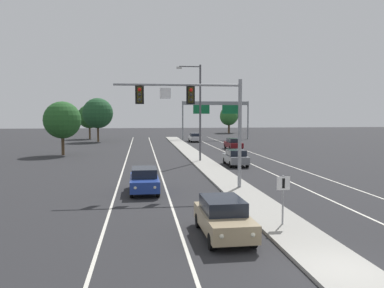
{
  "coord_description": "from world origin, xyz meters",
  "views": [
    {
      "loc": [
        -6.34,
        -11.68,
        5.09
      ],
      "look_at": [
        -3.2,
        12.97,
        3.2
      ],
      "focal_mm": 37.52,
      "sensor_mm": 36.0,
      "label": 1
    }
  ],
  "objects_px": {
    "overhead_signal_mast": "(200,109)",
    "tree_far_left_c": "(98,113)",
    "car_receding_grey": "(236,157)",
    "car_receding_darkred": "(233,144)",
    "car_oncoming_blue": "(144,180)",
    "tree_far_left_b": "(62,120)",
    "car_receding_silver": "(195,137)",
    "tree_far_left_a": "(89,117)",
    "tree_far_right_a": "(229,115)",
    "median_sign_post": "(283,192)",
    "tree_far_right_b": "(229,117)",
    "street_lamp_median": "(198,107)",
    "highway_sign_gantry": "(216,108)",
    "car_oncoming_tan": "(223,217)"
  },
  "relations": [
    {
      "from": "highway_sign_gantry",
      "to": "tree_far_left_a",
      "type": "relative_size",
      "value": 1.93
    },
    {
      "from": "tree_far_right_a",
      "to": "street_lamp_median",
      "type": "bearing_deg",
      "value": -105.46
    },
    {
      "from": "car_receding_darkred",
      "to": "highway_sign_gantry",
      "type": "bearing_deg",
      "value": 86.01
    },
    {
      "from": "car_oncoming_blue",
      "to": "tree_far_left_b",
      "type": "xyz_separation_m",
      "value": [
        -9.7,
        24.74,
        3.47
      ]
    },
    {
      "from": "car_receding_silver",
      "to": "tree_far_left_b",
      "type": "xyz_separation_m",
      "value": [
        -19.11,
        -20.69,
        3.47
      ]
    },
    {
      "from": "car_receding_silver",
      "to": "car_receding_grey",
      "type": "bearing_deg",
      "value": -90.74
    },
    {
      "from": "car_receding_grey",
      "to": "tree_far_left_a",
      "type": "xyz_separation_m",
      "value": [
        -19.41,
        44.42,
        3.67
      ]
    },
    {
      "from": "car_oncoming_blue",
      "to": "tree_far_left_b",
      "type": "distance_m",
      "value": 26.8
    },
    {
      "from": "median_sign_post",
      "to": "car_receding_silver",
      "type": "distance_m",
      "value": 54.37
    },
    {
      "from": "street_lamp_median",
      "to": "tree_far_right_b",
      "type": "relative_size",
      "value": 1.52
    },
    {
      "from": "car_oncoming_blue",
      "to": "tree_far_left_c",
      "type": "height_order",
      "value": "tree_far_left_c"
    },
    {
      "from": "car_receding_grey",
      "to": "tree_far_right_b",
      "type": "bearing_deg",
      "value": 78.14
    },
    {
      "from": "street_lamp_median",
      "to": "tree_far_left_a",
      "type": "distance_m",
      "value": 44.01
    },
    {
      "from": "median_sign_post",
      "to": "car_receding_darkred",
      "type": "relative_size",
      "value": 0.49
    },
    {
      "from": "car_oncoming_blue",
      "to": "highway_sign_gantry",
      "type": "distance_m",
      "value": 53.83
    },
    {
      "from": "street_lamp_median",
      "to": "tree_far_right_a",
      "type": "xyz_separation_m",
      "value": [
        17.25,
        62.39,
        -1.18
      ]
    },
    {
      "from": "median_sign_post",
      "to": "car_oncoming_blue",
      "type": "xyz_separation_m",
      "value": [
        -6.08,
        8.83,
        -0.77
      ]
    },
    {
      "from": "tree_far_right_b",
      "to": "car_oncoming_tan",
      "type": "bearing_deg",
      "value": -102.61
    },
    {
      "from": "tree_far_right_a",
      "to": "tree_far_left_b",
      "type": "distance_m",
      "value": 62.68
    },
    {
      "from": "tree_far_right_b",
      "to": "overhead_signal_mast",
      "type": "bearing_deg",
      "value": -103.89
    },
    {
      "from": "tree_far_right_b",
      "to": "tree_far_left_a",
      "type": "height_order",
      "value": "tree_far_left_a"
    },
    {
      "from": "car_oncoming_blue",
      "to": "overhead_signal_mast",
      "type": "bearing_deg",
      "value": 4.46
    },
    {
      "from": "overhead_signal_mast",
      "to": "tree_far_left_c",
      "type": "height_order",
      "value": "tree_far_left_c"
    },
    {
      "from": "tree_far_left_c",
      "to": "tree_far_left_a",
      "type": "relative_size",
      "value": 1.15
    },
    {
      "from": "street_lamp_median",
      "to": "car_receding_grey",
      "type": "height_order",
      "value": "street_lamp_median"
    },
    {
      "from": "tree_far_right_b",
      "to": "median_sign_post",
      "type": "bearing_deg",
      "value": -100.86
    },
    {
      "from": "car_receding_grey",
      "to": "tree_far_left_b",
      "type": "bearing_deg",
      "value": 146.32
    },
    {
      "from": "median_sign_post",
      "to": "car_receding_grey",
      "type": "bearing_deg",
      "value": 82.18
    },
    {
      "from": "median_sign_post",
      "to": "car_receding_silver",
      "type": "height_order",
      "value": "median_sign_post"
    },
    {
      "from": "overhead_signal_mast",
      "to": "car_receding_grey",
      "type": "height_order",
      "value": "overhead_signal_mast"
    },
    {
      "from": "car_receding_grey",
      "to": "car_receding_darkred",
      "type": "xyz_separation_m",
      "value": [
        3.85,
        17.41,
        0.0
      ]
    },
    {
      "from": "car_oncoming_tan",
      "to": "tree_far_left_a",
      "type": "xyz_separation_m",
      "value": [
        -13.59,
        66.51,
        3.67
      ]
    },
    {
      "from": "tree_far_right_b",
      "to": "tree_far_left_c",
      "type": "relative_size",
      "value": 0.84
    },
    {
      "from": "tree_far_left_c",
      "to": "tree_far_right_a",
      "type": "distance_m",
      "value": 43.29
    },
    {
      "from": "car_oncoming_blue",
      "to": "tree_far_right_a",
      "type": "bearing_deg",
      "value": 73.6
    },
    {
      "from": "median_sign_post",
      "to": "car_receding_silver",
      "type": "relative_size",
      "value": 0.49
    },
    {
      "from": "street_lamp_median",
      "to": "car_oncoming_blue",
      "type": "height_order",
      "value": "street_lamp_median"
    },
    {
      "from": "street_lamp_median",
      "to": "tree_far_right_a",
      "type": "height_order",
      "value": "street_lamp_median"
    },
    {
      "from": "tree_far_left_a",
      "to": "tree_far_left_b",
      "type": "bearing_deg",
      "value": -88.7
    },
    {
      "from": "car_oncoming_tan",
      "to": "car_receding_silver",
      "type": "distance_m",
      "value": 55.58
    },
    {
      "from": "car_oncoming_tan",
      "to": "tree_far_right_a",
      "type": "distance_m",
      "value": 90.29
    },
    {
      "from": "overhead_signal_mast",
      "to": "tree_far_left_c",
      "type": "distance_m",
      "value": 48.97
    },
    {
      "from": "car_oncoming_blue",
      "to": "car_receding_grey",
      "type": "bearing_deg",
      "value": 53.85
    },
    {
      "from": "tree_far_right_a",
      "to": "car_receding_silver",
      "type": "bearing_deg",
      "value": -112.55
    },
    {
      "from": "car_receding_grey",
      "to": "car_oncoming_blue",
      "type": "bearing_deg",
      "value": -126.15
    },
    {
      "from": "overhead_signal_mast",
      "to": "car_receding_silver",
      "type": "relative_size",
      "value": 1.87
    },
    {
      "from": "car_oncoming_blue",
      "to": "tree_far_right_a",
      "type": "relative_size",
      "value": 0.64
    },
    {
      "from": "overhead_signal_mast",
      "to": "highway_sign_gantry",
      "type": "bearing_deg",
      "value": 78.21
    },
    {
      "from": "tree_far_left_c",
      "to": "median_sign_post",
      "type": "bearing_deg",
      "value": -76.18
    },
    {
      "from": "street_lamp_median",
      "to": "tree_far_left_a",
      "type": "xyz_separation_m",
      "value": [
        -16.19,
        40.9,
        -1.3
      ]
    }
  ]
}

